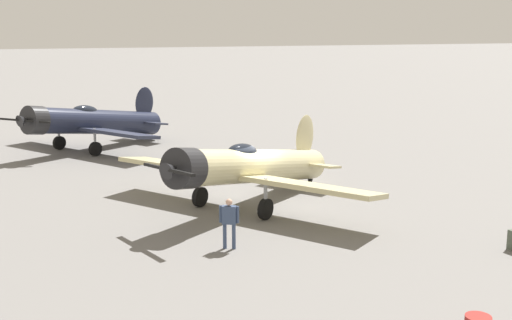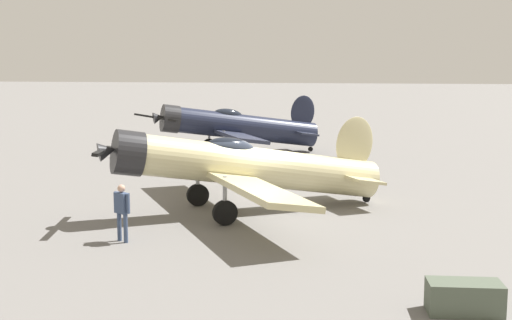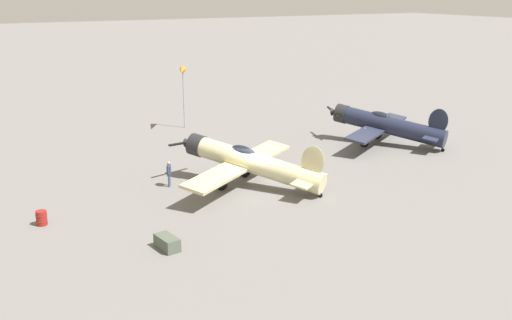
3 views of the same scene
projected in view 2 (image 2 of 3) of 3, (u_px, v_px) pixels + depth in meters
name	position (u px, v px, depth m)	size (l,w,h in m)	color
ground_plane	(256.00, 211.00, 22.77)	(400.00, 400.00, 0.00)	slate
airplane_foreground	(242.00, 166.00, 22.37)	(10.63, 9.30, 3.30)	beige
airplane_mid_apron	(235.00, 126.00, 37.45)	(10.03, 10.08, 3.45)	#1E2338
ground_crew_mechanic	(122.00, 207.00, 18.62)	(0.42, 0.58, 1.66)	#384766
equipment_crate	(464.00, 298.00, 13.23)	(0.93, 1.57, 0.66)	#4C5647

